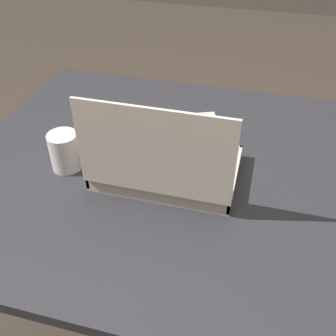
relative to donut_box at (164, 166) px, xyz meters
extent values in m
plane|color=#42382D|center=(-0.04, -0.07, -0.80)|extent=(8.00, 8.00, 0.00)
cube|color=#2D2D33|center=(-0.04, -0.07, -0.06)|extent=(1.21, 0.97, 0.03)
cylinder|color=#2D2D33|center=(0.52, -0.50, -0.44)|extent=(0.06, 0.06, 0.72)
cube|color=silver|center=(0.00, -0.03, -0.04)|extent=(0.35, 0.23, 0.01)
cube|color=beige|center=(0.00, -0.14, -0.02)|extent=(0.35, 0.01, 0.03)
cube|color=beige|center=(0.00, 0.08, -0.02)|extent=(0.35, 0.01, 0.03)
cube|color=beige|center=(-0.18, -0.03, -0.02)|extent=(0.01, 0.23, 0.03)
cube|color=beige|center=(0.17, -0.03, -0.02)|extent=(0.01, 0.23, 0.03)
cube|color=beige|center=(0.00, 0.09, 0.10)|extent=(0.35, 0.01, 0.22)
torus|color=black|center=(-0.14, -0.11, -0.03)|extent=(0.06, 0.06, 0.01)
torus|color=black|center=(-0.07, -0.10, -0.03)|extent=(0.06, 0.06, 0.02)
torus|color=#B77A38|center=(0.00, -0.10, -0.03)|extent=(0.06, 0.06, 0.02)
ellipsoid|color=pink|center=(0.07, -0.11, -0.02)|extent=(0.06, 0.06, 0.04)
torus|color=#9E6633|center=(0.13, -0.11, -0.03)|extent=(0.06, 0.06, 0.02)
torus|color=#9E6633|center=(-0.14, -0.03, -0.03)|extent=(0.06, 0.06, 0.02)
torus|color=black|center=(-0.07, -0.03, -0.03)|extent=(0.06, 0.06, 0.02)
ellipsoid|color=#B77A38|center=(0.00, -0.03, -0.03)|extent=(0.06, 0.06, 0.03)
ellipsoid|color=white|center=(0.07, -0.03, -0.02)|extent=(0.06, 0.06, 0.04)
torus|color=#9E6633|center=(0.13, -0.03, -0.03)|extent=(0.06, 0.06, 0.02)
ellipsoid|color=#B77A38|center=(-0.14, 0.04, -0.03)|extent=(0.06, 0.06, 0.03)
torus|color=#381E11|center=(-0.07, 0.04, -0.03)|extent=(0.06, 0.06, 0.02)
ellipsoid|color=black|center=(-0.01, 0.04, -0.02)|extent=(0.06, 0.06, 0.04)
torus|color=pink|center=(0.06, 0.04, -0.03)|extent=(0.06, 0.06, 0.02)
ellipsoid|color=tan|center=(0.13, 0.04, -0.03)|extent=(0.06, 0.06, 0.03)
cylinder|color=white|center=(0.26, 0.01, 0.00)|extent=(0.08, 0.08, 0.10)
cylinder|color=black|center=(0.26, 0.01, 0.05)|extent=(0.06, 0.06, 0.01)
cube|color=beige|center=(-0.01, -0.28, -0.04)|extent=(0.20, 0.16, 0.01)
camera|label=1|loc=(-0.21, 0.74, 0.60)|focal=42.00mm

